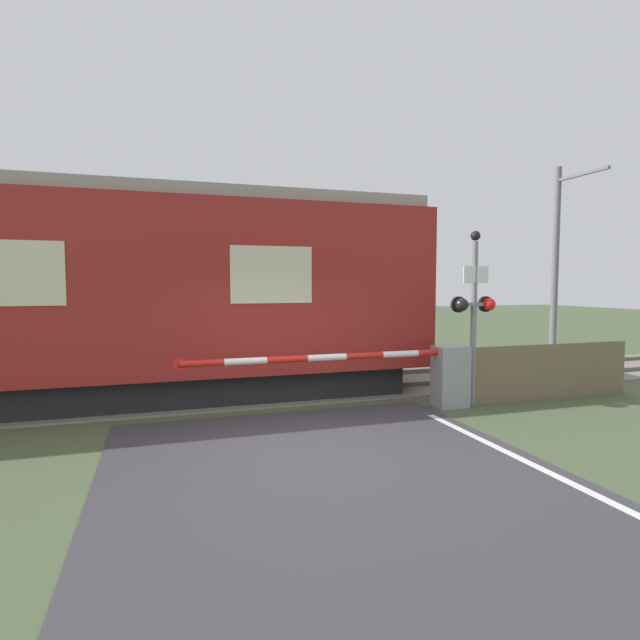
% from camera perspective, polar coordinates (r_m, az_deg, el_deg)
% --- Properties ---
extents(ground_plane, '(80.00, 80.00, 0.00)m').
position_cam_1_polar(ground_plane, '(7.19, -1.19, -14.48)').
color(ground_plane, '#475638').
extents(track_bed, '(36.00, 3.20, 0.13)m').
position_cam_1_polar(track_bed, '(10.93, -7.20, -7.91)').
color(track_bed, slate).
rests_on(track_bed, ground_plane).
extents(train, '(15.10, 3.15, 4.08)m').
position_cam_1_polar(train, '(10.75, -29.64, 2.49)').
color(train, black).
rests_on(train, ground_plane).
extents(crossing_barrier, '(5.27, 0.44, 1.14)m').
position_cam_1_polar(crossing_barrier, '(9.45, 12.61, -5.97)').
color(crossing_barrier, gray).
rests_on(crossing_barrier, ground_plane).
extents(signal_post, '(0.89, 0.26, 3.28)m').
position_cam_1_polar(signal_post, '(9.76, 17.22, 1.44)').
color(signal_post, gray).
rests_on(signal_post, ground_plane).
extents(catenary_pole, '(0.20, 1.90, 5.81)m').
position_cam_1_polar(catenary_pole, '(16.80, 25.43, 6.28)').
color(catenary_pole, slate).
rests_on(catenary_pole, ground_plane).
extents(roadside_fence, '(4.19, 0.06, 1.10)m').
position_cam_1_polar(roadside_fence, '(10.91, 24.06, -5.45)').
color(roadside_fence, '#726047').
rests_on(roadside_fence, ground_plane).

